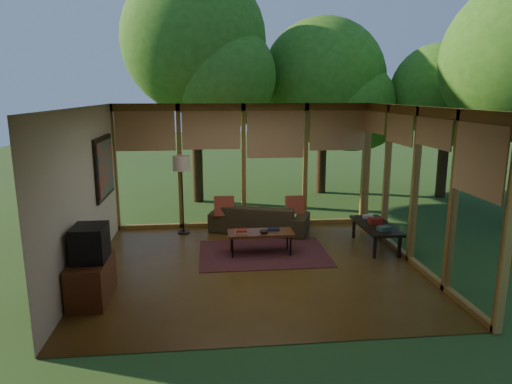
{
  "coord_description": "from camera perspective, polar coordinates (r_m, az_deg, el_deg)",
  "views": [
    {
      "loc": [
        -0.77,
        -7.32,
        2.92
      ],
      "look_at": [
        0.08,
        0.7,
        1.16
      ],
      "focal_mm": 32.0,
      "sensor_mm": 36.0,
      "label": 1
    }
  ],
  "objects": [
    {
      "name": "floor_lamp",
      "position": [
        9.52,
        -9.29,
        3.01
      ],
      "size": [
        0.36,
        0.36,
        1.65
      ],
      "color": "black",
      "rests_on": "floor"
    },
    {
      "name": "ceiling",
      "position": [
        7.37,
        -0.07,
        10.61
      ],
      "size": [
        5.5,
        5.5,
        0.0
      ],
      "primitive_type": "plane",
      "rotation": [
        3.14,
        0.0,
        0.0
      ],
      "color": "silver",
      "rests_on": "ground"
    },
    {
      "name": "pillow_right",
      "position": [
        9.74,
        4.86,
        -1.65
      ],
      "size": [
        0.39,
        0.21,
        0.41
      ],
      "primitive_type": "cube",
      "rotation": [
        -0.21,
        0.0,
        0.0
      ],
      "color": "maroon",
      "rests_on": "sofa"
    },
    {
      "name": "rug",
      "position": [
        8.54,
        0.94,
        -7.64
      ],
      "size": [
        2.36,
        1.67,
        0.01
      ],
      "primitive_type": "cube",
      "color": "maroon",
      "rests_on": "floor"
    },
    {
      "name": "television",
      "position": [
        6.86,
        -20.04,
        -6.01
      ],
      "size": [
        0.45,
        0.55,
        0.5
      ],
      "primitive_type": "cube",
      "color": "black",
      "rests_on": "media_cabinet"
    },
    {
      "name": "window_wall_back",
      "position": [
        9.98,
        -1.56,
        3.27
      ],
      "size": [
        5.5,
        0.12,
        2.7
      ],
      "primitive_type": "cube",
      "color": "olive",
      "rests_on": "ground"
    },
    {
      "name": "ct_book_upper",
      "position": [
        8.29,
        -1.79,
        -4.86
      ],
      "size": [
        0.21,
        0.16,
        0.03
      ],
      "primitive_type": "cube",
      "rotation": [
        0.0,
        0.0,
        -0.07
      ],
      "color": "maroon",
      "rests_on": "coffee_table"
    },
    {
      "name": "tree_nw",
      "position": [
        12.43,
        -7.75,
        18.14
      ],
      "size": [
        3.73,
        3.73,
        6.08
      ],
      "color": "#352313",
      "rests_on": "ground"
    },
    {
      "name": "pillow_left",
      "position": [
        9.57,
        -4.0,
        -1.8
      ],
      "size": [
        0.42,
        0.22,
        0.44
      ],
      "primitive_type": "cube",
      "rotation": [
        -0.21,
        0.0,
        0.0
      ],
      "color": "maroon",
      "rests_on": "sofa"
    },
    {
      "name": "window_wall_right",
      "position": [
        8.28,
        19.23,
        0.69
      ],
      "size": [
        0.12,
        5.0,
        2.7
      ],
      "primitive_type": "cube",
      "color": "olive",
      "rests_on": "ground"
    },
    {
      "name": "console_book_c",
      "position": [
        9.43,
        13.81,
        -3.01
      ],
      "size": [
        0.23,
        0.18,
        0.06
      ],
      "primitive_type": "cube",
      "rotation": [
        0.0,
        0.0,
        -0.16
      ],
      "color": "#A9A199",
      "rests_on": "side_console"
    },
    {
      "name": "console_book_b",
      "position": [
        9.07,
        14.67,
        -3.5
      ],
      "size": [
        0.25,
        0.19,
        0.11
      ],
      "primitive_type": "cube",
      "rotation": [
        0.0,
        0.0,
        -0.06
      ],
      "color": "maroon",
      "rests_on": "side_console"
    },
    {
      "name": "console_book_a",
      "position": [
        8.67,
        15.7,
        -4.4
      ],
      "size": [
        0.26,
        0.22,
        0.08
      ],
      "primitive_type": "cube",
      "rotation": [
        0.0,
        0.0,
        0.33
      ],
      "color": "#2F5245",
      "rests_on": "side_console"
    },
    {
      "name": "media_cabinet",
      "position": [
        7.05,
        -19.87,
        -10.26
      ],
      "size": [
        0.5,
        1.0,
        0.6
      ],
      "primitive_type": "cube",
      "color": "#5C2D19",
      "rests_on": "floor"
    },
    {
      "name": "tree_ne",
      "position": [
        13.57,
        8.4,
        13.51
      ],
      "size": [
        3.56,
        3.56,
        5.01
      ],
      "color": "#352313",
      "rests_on": "ground"
    },
    {
      "name": "side_console",
      "position": [
        9.05,
        14.74,
        -4.2
      ],
      "size": [
        0.6,
        1.4,
        0.46
      ],
      "color": "black",
      "rests_on": "floor"
    },
    {
      "name": "exterior_lawn",
      "position": [
        17.9,
        23.4,
        1.89
      ],
      "size": [
        40.0,
        40.0,
        0.0
      ],
      "primitive_type": "plane",
      "color": "#2A4B1C",
      "rests_on": "ground"
    },
    {
      "name": "wall_front",
      "position": [
        5.13,
        2.86,
        -5.52
      ],
      "size": [
        5.5,
        0.04,
        2.7
      ],
      "primitive_type": "cube",
      "color": "beige",
      "rests_on": "ground"
    },
    {
      "name": "ct_book_side",
      "position": [
        8.49,
        2.2,
        -4.66
      ],
      "size": [
        0.24,
        0.2,
        0.03
      ],
      "primitive_type": "cube",
      "rotation": [
        0.0,
        0.0,
        -0.18
      ],
      "color": "black",
      "rests_on": "coffee_table"
    },
    {
      "name": "wall_left",
      "position": [
        7.75,
        -20.73,
        -0.18
      ],
      "size": [
        0.04,
        5.0,
        2.7
      ],
      "primitive_type": "cube",
      "color": "beige",
      "rests_on": "ground"
    },
    {
      "name": "sofa",
      "position": [
        9.74,
        0.43,
        -3.26
      ],
      "size": [
        2.22,
        1.46,
        0.6
      ],
      "primitive_type": "imported",
      "rotation": [
        0.0,
        0.0,
        2.79
      ],
      "color": "#3A311D",
      "rests_on": "floor"
    },
    {
      "name": "tree_far",
      "position": [
        13.67,
        21.9,
        11.39
      ],
      "size": [
        2.64,
        2.64,
        4.24
      ],
      "color": "#352313",
      "rests_on": "ground"
    },
    {
      "name": "ct_bowl",
      "position": [
        8.29,
        1.0,
        -4.94
      ],
      "size": [
        0.16,
        0.16,
        0.07
      ],
      "primitive_type": "ellipsoid",
      "color": "black",
      "rests_on": "coffee_table"
    },
    {
      "name": "ct_book_lower",
      "position": [
        8.3,
        -1.79,
        -5.06
      ],
      "size": [
        0.23,
        0.19,
        0.03
      ],
      "primitive_type": "cube",
      "rotation": [
        0.0,
        0.0,
        -0.14
      ],
      "color": "#A9A199",
      "rests_on": "coffee_table"
    },
    {
      "name": "coffee_table",
      "position": [
        8.4,
        0.58,
        -5.21
      ],
      "size": [
        1.2,
        0.5,
        0.43
      ],
      "color": "#5C2D19",
      "rests_on": "floor"
    },
    {
      "name": "floor",
      "position": [
        7.92,
        -0.06,
        -9.31
      ],
      "size": [
        5.5,
        5.5,
        0.0
      ],
      "primitive_type": "plane",
      "color": "brown",
      "rests_on": "ground"
    },
    {
      "name": "wall_painting",
      "position": [
        9.04,
        -18.42,
        2.98
      ],
      "size": [
        0.06,
        1.35,
        1.15
      ],
      "color": "black",
      "rests_on": "wall_left"
    }
  ]
}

